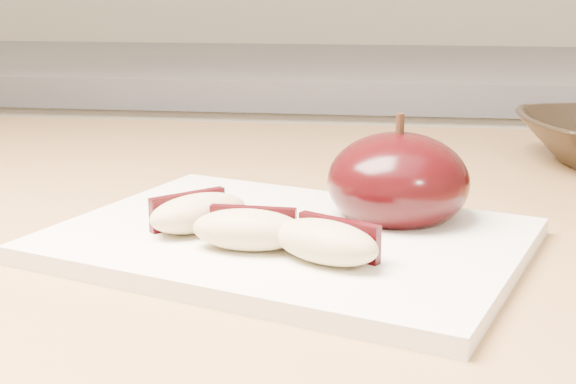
# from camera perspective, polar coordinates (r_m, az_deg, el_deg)

# --- Properties ---
(back_cabinet) EXTENTS (2.40, 0.62, 0.94)m
(back_cabinet) POSITION_cam_1_polar(r_m,az_deg,el_deg) (1.42, 3.64, -9.84)
(back_cabinet) COLOR silver
(back_cabinet) RESTS_ON ground
(cutting_board) EXTENTS (0.32, 0.28, 0.01)m
(cutting_board) POSITION_cam_1_polar(r_m,az_deg,el_deg) (0.49, 0.00, -3.46)
(cutting_board) COLOR white
(cutting_board) RESTS_ON island_counter
(apple_half) EXTENTS (0.10, 0.10, 0.08)m
(apple_half) POSITION_cam_1_polar(r_m,az_deg,el_deg) (0.52, 7.83, 0.72)
(apple_half) COLOR black
(apple_half) RESTS_ON cutting_board
(apple_wedge_a) EXTENTS (0.07, 0.07, 0.02)m
(apple_wedge_a) POSITION_cam_1_polar(r_m,az_deg,el_deg) (0.49, -6.46, -1.46)
(apple_wedge_a) COLOR tan
(apple_wedge_a) RESTS_ON cutting_board
(apple_wedge_b) EXTENTS (0.07, 0.03, 0.02)m
(apple_wedge_b) POSITION_cam_1_polar(r_m,az_deg,el_deg) (0.45, -2.81, -2.65)
(apple_wedge_b) COLOR tan
(apple_wedge_b) RESTS_ON cutting_board
(apple_wedge_c) EXTENTS (0.07, 0.06, 0.02)m
(apple_wedge_c) POSITION_cam_1_polar(r_m,az_deg,el_deg) (0.43, 2.78, -3.52)
(apple_wedge_c) COLOR tan
(apple_wedge_c) RESTS_ON cutting_board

